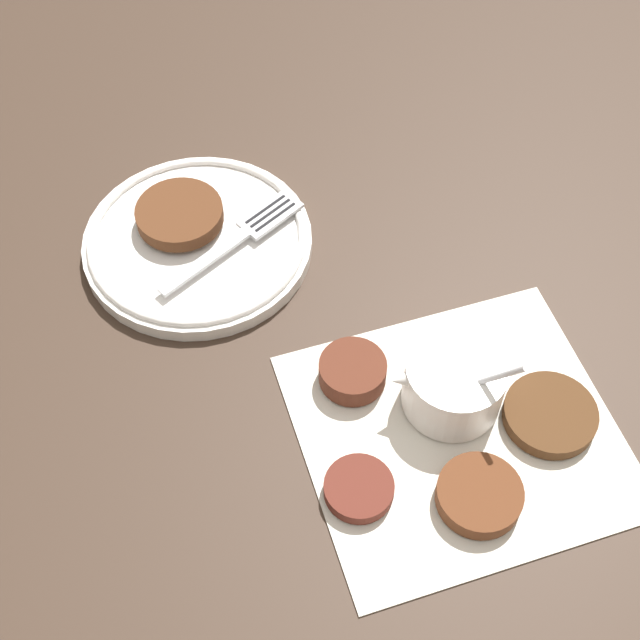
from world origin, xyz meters
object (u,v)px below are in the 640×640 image
at_px(sauce_bowl, 447,386).
at_px(serving_plate, 198,241).
at_px(fritter_on_plate, 180,214).
at_px(fork, 245,233).

height_order(sauce_bowl, serving_plate, sauce_bowl).
relative_size(fritter_on_plate, fork, 0.57).
distance_m(serving_plate, fork, 0.05).
xyz_separation_m(serving_plate, fork, (-0.05, 0.01, 0.01)).
relative_size(sauce_bowl, fritter_on_plate, 1.14).
bearing_deg(fritter_on_plate, fork, 154.70).
relative_size(serving_plate, fork, 1.49).
bearing_deg(sauce_bowl, fritter_on_plate, -47.32).
xyz_separation_m(sauce_bowl, serving_plate, (0.20, -0.21, -0.02)).
relative_size(sauce_bowl, fork, 0.65).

